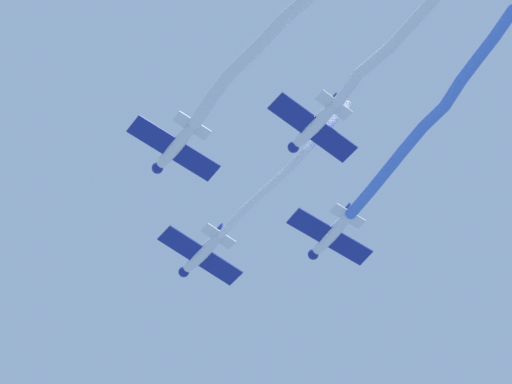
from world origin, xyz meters
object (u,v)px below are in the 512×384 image
airplane_right_wing (330,236)px  airplane_slot (314,127)px  airplane_lead (201,254)px  airplane_left_wing (175,147)px

airplane_right_wing → airplane_slot: bearing=135.8°
airplane_right_wing → airplane_slot: (-10.53, 1.33, -0.50)m
airplane_lead → airplane_slot: 15.01m
airplane_slot → airplane_lead: bearing=-3.5°
airplane_lead → airplane_right_wing: size_ratio=0.96×
airplane_left_wing → airplane_slot: (-1.33, -10.52, 0.20)m
airplane_left_wing → airplane_lead: bearing=-46.0°
airplane_lead → airplane_left_wing: (-10.52, 1.32, -0.40)m
airplane_right_wing → airplane_slot: size_ratio=1.04×
airplane_lead → airplane_left_wing: airplane_lead is taller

